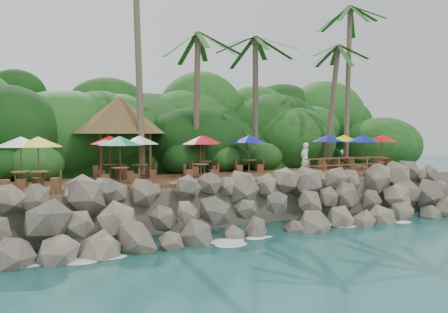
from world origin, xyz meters
TOP-DOWN VIEW (x-y plane):
  - ground at (0.00, 0.00)m, footprint 140.00×140.00m
  - land_base at (0.00, 16.00)m, footprint 32.00×25.20m
  - jungle_hill at (0.00, 23.50)m, footprint 44.80×28.00m
  - seawall at (0.00, 2.00)m, footprint 29.00×4.00m
  - terrace at (0.00, 6.00)m, footprint 26.00×5.00m
  - jungle_foliage at (0.00, 15.00)m, footprint 44.00×16.00m
  - foam_line at (0.00, 0.30)m, footprint 25.20×0.80m
  - palms at (1.17, 8.61)m, footprint 31.51×6.98m
  - palapa at (-4.87, 9.99)m, footprint 5.43×5.43m
  - dining_clusters at (0.23, 6.17)m, footprint 24.23×5.31m
  - railing at (6.92, 3.65)m, footprint 6.10×0.10m
  - waiter at (4.98, 5.08)m, footprint 0.76×0.60m

SIDE VIEW (x-z plane):
  - ground at x=0.00m, z-range 0.00..0.00m
  - jungle_hill at x=0.00m, z-range -7.70..7.70m
  - jungle_foliage at x=0.00m, z-range -6.00..6.00m
  - foam_line at x=0.00m, z-range 0.00..0.06m
  - land_base at x=0.00m, z-range 0.00..2.10m
  - seawall at x=0.00m, z-range 0.00..2.30m
  - terrace at x=0.00m, z-range 2.10..2.30m
  - railing at x=6.92m, z-range 2.41..3.41m
  - waiter at x=4.98m, z-range 2.30..4.14m
  - dining_clusters at x=0.23m, z-range 3.06..5.35m
  - palapa at x=-4.87m, z-range 3.49..8.09m
  - palms at x=1.17m, z-range 5.19..19.39m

